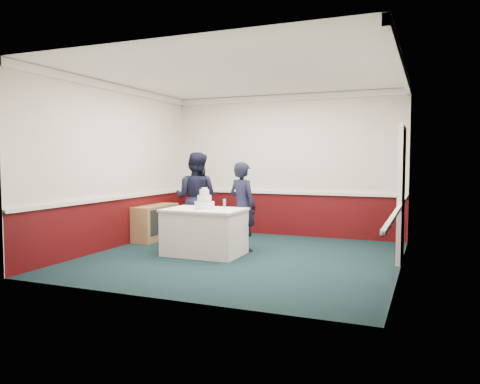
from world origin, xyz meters
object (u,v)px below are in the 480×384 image
at_px(cake_knife, 197,210).
at_px(champagne_flute, 225,203).
at_px(cake_table, 205,231).
at_px(person_woman, 242,206).
at_px(sideboard, 156,222).
at_px(wedding_cake, 204,202).
at_px(person_man, 196,198).

relative_size(cake_knife, champagne_flute, 1.07).
relative_size(cake_table, cake_knife, 6.00).
xyz_separation_m(cake_knife, person_woman, (0.50, 0.76, 0.00)).
bearing_deg(cake_table, sideboard, 148.35).
height_order(cake_table, cake_knife, cake_knife).
bearing_deg(cake_table, champagne_flute, -29.25).
relative_size(champagne_flute, person_woman, 0.13).
relative_size(sideboard, cake_knife, 5.45).
distance_m(sideboard, wedding_cake, 1.96).
bearing_deg(person_man, person_woman, 160.68).
bearing_deg(sideboard, cake_knife, -37.06).
relative_size(wedding_cake, person_man, 0.21).
xyz_separation_m(cake_knife, champagne_flute, (0.53, -0.08, 0.14)).
relative_size(sideboard, champagne_flute, 5.85).
height_order(sideboard, wedding_cake, wedding_cake).
bearing_deg(champagne_flute, cake_table, 150.75).
relative_size(sideboard, wedding_cake, 3.30).
relative_size(wedding_cake, person_woman, 0.23).
distance_m(champagne_flute, person_man, 1.61).
height_order(sideboard, person_woman, person_woman).
xyz_separation_m(sideboard, wedding_cake, (1.60, -0.99, 0.55)).
bearing_deg(person_man, cake_table, 121.94).
bearing_deg(person_woman, cake_knife, 77.47).
height_order(cake_knife, person_woman, person_woman).
distance_m(cake_knife, champagne_flute, 0.55).
bearing_deg(person_woman, cake_table, 70.81).
height_order(cake_table, wedding_cake, wedding_cake).
height_order(champagne_flute, person_man, person_man).
relative_size(champagne_flute, person_man, 0.12).
bearing_deg(champagne_flute, sideboard, 148.91).
xyz_separation_m(sideboard, person_woman, (2.08, -0.42, 0.44)).
distance_m(person_man, person_woman, 1.14).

